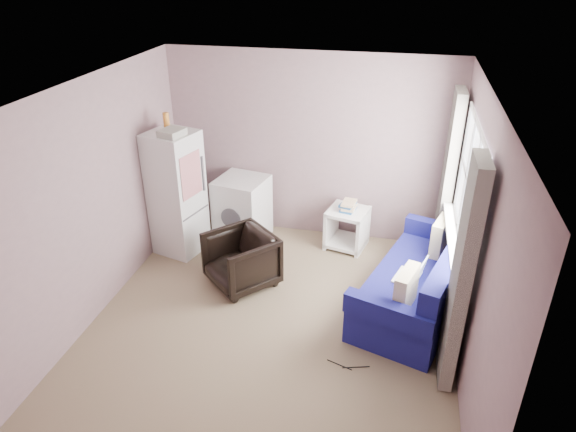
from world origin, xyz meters
name	(u,v)px	position (x,y,z in m)	size (l,w,h in m)	color
room	(272,220)	(0.02, 0.01, 1.25)	(3.84, 4.24, 2.54)	#826F55
armchair	(241,258)	(-0.52, 0.63, 0.37)	(0.71, 0.66, 0.73)	black
fridge	(177,193)	(-1.55, 1.24, 0.82)	(0.69, 0.68, 1.85)	silver
washing_machine	(242,208)	(-0.84, 1.71, 0.46)	(0.73, 0.73, 0.88)	silver
side_table	(347,225)	(0.59, 1.78, 0.32)	(0.59, 0.59, 0.67)	white
sofa	(422,284)	(1.56, 0.61, 0.32)	(1.45, 2.15, 0.88)	navy
window_dressing	(454,219)	(1.78, 0.70, 1.11)	(0.17, 2.62, 2.18)	white
floor_cables	(348,366)	(0.88, -0.48, 0.01)	(0.42, 0.10, 0.01)	black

